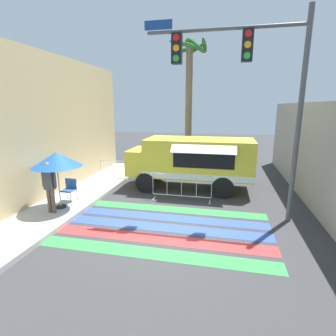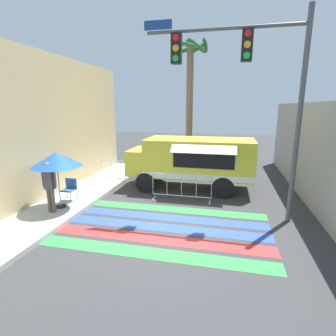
{
  "view_description": "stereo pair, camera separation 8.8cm",
  "coord_description": "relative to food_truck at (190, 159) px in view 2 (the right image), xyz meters",
  "views": [
    {
      "loc": [
        1.66,
        -7.43,
        3.7
      ],
      "look_at": [
        -0.57,
        2.69,
        1.27
      ],
      "focal_mm": 28.0,
      "sensor_mm": 36.0,
      "label": 1
    },
    {
      "loc": [
        1.74,
        -7.41,
        3.7
      ],
      "look_at": [
        -0.57,
        2.69,
        1.27
      ],
      "focal_mm": 28.0,
      "sensor_mm": 36.0,
      "label": 2
    }
  ],
  "objects": [
    {
      "name": "crosswalk_painted",
      "position": [
        -0.11,
        -4.2,
        -1.4
      ],
      "size": [
        6.4,
        3.6,
        0.01
      ],
      "color": "green",
      "rests_on": "ground_plane"
    },
    {
      "name": "building_left_facade",
      "position": [
        -5.4,
        -4.15,
        1.48
      ],
      "size": [
        0.25,
        16.0,
        5.77
      ],
      "color": "#DBBC84",
      "rests_on": "ground_plane"
    },
    {
      "name": "barricade_side",
      "position": [
        -3.5,
        0.28,
        -0.86
      ],
      "size": [
        2.14,
        0.44,
        1.09
      ],
      "color": "#B7BABF",
      "rests_on": "ground_plane"
    },
    {
      "name": "ground_plane",
      "position": [
        -0.11,
        -4.15,
        -1.41
      ],
      "size": [
        60.0,
        60.0,
        0.0
      ],
      "primitive_type": "plane",
      "color": "#38383A"
    },
    {
      "name": "concrete_wall_right",
      "position": [
        4.81,
        -1.15,
        0.53
      ],
      "size": [
        0.2,
        16.0,
        3.88
      ],
      "color": "#A39E93",
      "rests_on": "ground_plane"
    },
    {
      "name": "folding_chair",
      "position": [
        -4.22,
        -3.02,
        -0.74
      ],
      "size": [
        0.46,
        0.46,
        0.85
      ],
      "rotation": [
        0.0,
        0.0,
        -0.39
      ],
      "color": "#4C4C51",
      "rests_on": "sidewalk_left"
    },
    {
      "name": "barricade_front",
      "position": [
        -0.08,
        -1.67,
        -0.85
      ],
      "size": [
        2.41,
        0.44,
        1.09
      ],
      "color": "#B7BABF",
      "rests_on": "ground_plane"
    },
    {
      "name": "sidewalk_left",
      "position": [
        -5.48,
        -4.15,
        -1.33
      ],
      "size": [
        4.4,
        16.0,
        0.16
      ],
      "color": "#B7B5AD",
      "rests_on": "ground_plane"
    },
    {
      "name": "vendor_person",
      "position": [
        -4.16,
        -4.21,
        -0.24
      ],
      "size": [
        0.53,
        0.23,
        1.76
      ],
      "rotation": [
        0.0,
        0.0,
        -0.02
      ],
      "color": "brown",
      "rests_on": "sidewalk_left"
    },
    {
      "name": "food_truck",
      "position": [
        0.0,
        0.0,
        0.0
      ],
      "size": [
        5.55,
        2.6,
        2.31
      ],
      "color": "yellow",
      "rests_on": "ground_plane"
    },
    {
      "name": "traffic_signal_pole",
      "position": [
        2.16,
        -2.81,
        3.23
      ],
      "size": [
        4.95,
        0.29,
        6.52
      ],
      "color": "#515456",
      "rests_on": "ground_plane"
    },
    {
      "name": "palm_tree",
      "position": [
        -0.68,
        4.24,
        3.51
      ],
      "size": [
        2.21,
        2.48,
        7.48
      ],
      "color": "#7A664C",
      "rests_on": "ground_plane"
    },
    {
      "name": "patio_umbrella",
      "position": [
        -4.13,
        -3.74,
        0.51
      ],
      "size": [
        1.71,
        1.71,
        2.02
      ],
      "color": "black",
      "rests_on": "sidewalk_left"
    }
  ]
}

